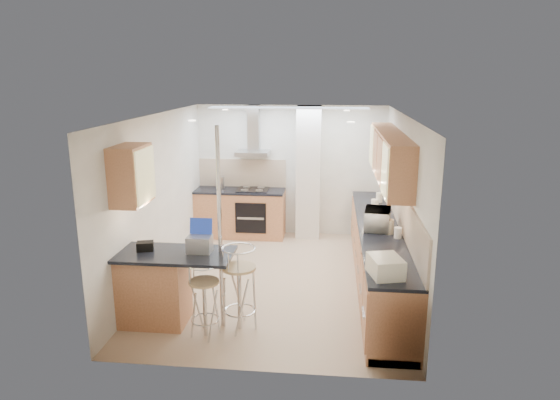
# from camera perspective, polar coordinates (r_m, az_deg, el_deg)

# --- Properties ---
(ground) EXTENTS (4.80, 4.80, 0.00)m
(ground) POSITION_cam_1_polar(r_m,az_deg,el_deg) (7.71, -0.30, -9.20)
(ground) COLOR tan
(ground) RESTS_ON ground
(room_shell) EXTENTS (3.64, 4.84, 2.51)m
(room_shell) POSITION_cam_1_polar(r_m,az_deg,el_deg) (7.58, 2.44, 2.61)
(room_shell) COLOR silver
(room_shell) RESTS_ON ground
(right_counter) EXTENTS (0.63, 4.40, 0.92)m
(right_counter) POSITION_cam_1_polar(r_m,az_deg,el_deg) (7.53, 11.18, -6.28)
(right_counter) COLOR #A76843
(right_counter) RESTS_ON ground
(back_counter) EXTENTS (1.70, 0.63, 0.92)m
(back_counter) POSITION_cam_1_polar(r_m,az_deg,el_deg) (9.65, -4.55, -1.47)
(back_counter) COLOR #A76843
(back_counter) RESTS_ON ground
(peninsula) EXTENTS (1.47, 0.72, 0.94)m
(peninsula) POSITION_cam_1_polar(r_m,az_deg,el_deg) (6.44, -11.91, -9.81)
(peninsula) COLOR #A76843
(peninsula) RESTS_ON ground
(microwave) EXTENTS (0.42, 0.56, 0.29)m
(microwave) POSITION_cam_1_polar(r_m,az_deg,el_deg) (7.21, 11.09, -2.16)
(microwave) COLOR white
(microwave) RESTS_ON right_counter
(laptop) EXTENTS (0.29, 0.22, 0.20)m
(laptop) POSITION_cam_1_polar(r_m,az_deg,el_deg) (6.21, -9.18, -5.00)
(laptop) COLOR #93959A
(laptop) RESTS_ON peninsula
(bag) EXTENTS (0.23, 0.19, 0.11)m
(bag) POSITION_cam_1_polar(r_m,az_deg,el_deg) (6.42, -15.16, -5.10)
(bag) COLOR black
(bag) RESTS_ON peninsula
(bar_stool_near) EXTENTS (0.39, 0.39, 0.93)m
(bar_stool_near) POSITION_cam_1_polar(r_m,az_deg,el_deg) (6.09, -8.61, -11.24)
(bar_stool_near) COLOR tan
(bar_stool_near) RESTS_ON ground
(bar_stool_end) EXTENTS (0.59, 0.59, 1.07)m
(bar_stool_end) POSITION_cam_1_polar(r_m,az_deg,el_deg) (6.18, -4.67, -10.02)
(bar_stool_end) COLOR tan
(bar_stool_end) RESTS_ON ground
(jar_a) EXTENTS (0.15, 0.15, 0.20)m
(jar_a) POSITION_cam_1_polar(r_m,az_deg,el_deg) (8.14, 10.78, -0.60)
(jar_a) COLOR white
(jar_a) RESTS_ON right_counter
(jar_b) EXTENTS (0.14, 0.14, 0.17)m
(jar_b) POSITION_cam_1_polar(r_m,az_deg,el_deg) (8.74, 11.28, 0.29)
(jar_b) COLOR white
(jar_b) RESTS_ON right_counter
(jar_c) EXTENTS (0.18, 0.18, 0.20)m
(jar_c) POSITION_cam_1_polar(r_m,az_deg,el_deg) (7.05, 12.30, -2.98)
(jar_c) COLOR #B4AB90
(jar_c) RESTS_ON right_counter
(jar_d) EXTENTS (0.12, 0.12, 0.15)m
(jar_d) POSITION_cam_1_polar(r_m,az_deg,el_deg) (6.89, 13.32, -3.66)
(jar_d) COLOR white
(jar_d) RESTS_ON right_counter
(bread_bin) EXTENTS (0.41, 0.47, 0.22)m
(bread_bin) POSITION_cam_1_polar(r_m,az_deg,el_deg) (5.60, 11.96, -7.43)
(bread_bin) COLOR white
(bread_bin) RESTS_ON right_counter
(kettle) EXTENTS (0.16, 0.16, 0.23)m
(kettle) POSITION_cam_1_polar(r_m,az_deg,el_deg) (9.65, -6.86, 1.99)
(kettle) COLOR #ABACAF
(kettle) RESTS_ON back_counter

